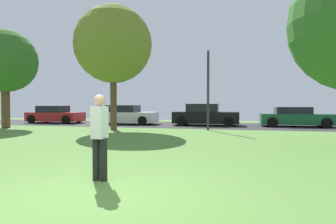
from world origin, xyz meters
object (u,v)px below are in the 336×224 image
at_px(oak_tree_center, 5,61).
at_px(parked_car_black, 205,115).
at_px(oak_tree_right, 113,45).
at_px(parked_car_green, 295,117).
at_px(parked_car_red, 55,115).
at_px(parked_car_white, 125,115).
at_px(street_lamp_post, 208,91).
at_px(person_bystander, 100,133).

xyz_separation_m(oak_tree_center, parked_car_black, (11.89, 5.10, -3.46)).
bearing_deg(oak_tree_right, parked_car_green, 25.34).
relative_size(parked_car_red, parked_car_white, 0.94).
xyz_separation_m(parked_car_red, parked_car_green, (17.76, 0.49, -0.02)).
distance_m(parked_car_red, parked_car_white, 5.92).
height_order(oak_tree_right, street_lamp_post, oak_tree_right).
relative_size(person_bystander, parked_car_green, 0.37).
bearing_deg(parked_car_black, oak_tree_right, -134.90).
bearing_deg(person_bystander, oak_tree_center, 50.39).
distance_m(parked_car_white, street_lamp_post, 7.60).
height_order(person_bystander, street_lamp_post, street_lamp_post).
height_order(person_bystander, parked_car_white, person_bystander).
bearing_deg(street_lamp_post, parked_car_red, 163.95).
bearing_deg(oak_tree_right, parked_car_black, 45.10).
bearing_deg(parked_car_white, parked_car_green, 1.99).
height_order(oak_tree_right, parked_car_green, oak_tree_right).
distance_m(oak_tree_center, parked_car_white, 8.52).
distance_m(person_bystander, parked_car_red, 18.71).
height_order(oak_tree_right, oak_tree_center, oak_tree_right).
relative_size(person_bystander, parked_car_black, 0.37).
xyz_separation_m(oak_tree_right, street_lamp_post, (5.33, 1.01, -2.64)).
xyz_separation_m(parked_car_white, parked_car_black, (5.92, 0.13, 0.04)).
distance_m(parked_car_red, street_lamp_post, 13.00).
relative_size(oak_tree_right, parked_car_white, 1.56).
bearing_deg(parked_car_black, street_lamp_post, -81.62).
bearing_deg(oak_tree_center, parked_car_white, 39.79).
xyz_separation_m(person_bystander, parked_car_red, (-11.41, 14.82, -0.30)).
bearing_deg(parked_car_white, parked_car_red, -179.22).
xyz_separation_m(oak_tree_right, parked_car_white, (-1.15, 4.65, -4.24)).
relative_size(oak_tree_right, parked_car_green, 1.57).
distance_m(parked_car_black, parked_car_green, 5.93).
xyz_separation_m(oak_tree_center, street_lamp_post, (12.44, 1.33, -1.89)).
bearing_deg(parked_car_black, person_bystander, -91.62).
height_order(parked_car_white, parked_car_black, parked_car_black).
bearing_deg(parked_car_white, oak_tree_center, -140.21).
distance_m(oak_tree_center, parked_car_red, 6.03).
bearing_deg(parked_car_red, oak_tree_center, -90.59).
height_order(parked_car_red, parked_car_black, parked_car_black).
bearing_deg(parked_car_green, parked_car_black, -177.32).
xyz_separation_m(oak_tree_right, parked_car_black, (4.77, 4.79, -4.20)).
relative_size(oak_tree_right, parked_car_red, 1.65).
distance_m(parked_car_red, parked_car_black, 11.84).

